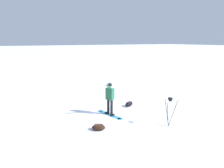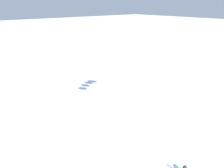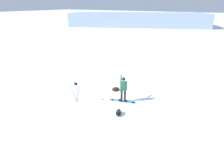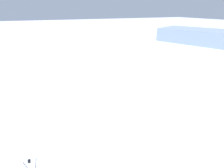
{
  "view_description": "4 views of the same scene",
  "coord_description": "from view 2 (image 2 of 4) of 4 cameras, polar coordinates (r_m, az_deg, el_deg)",
  "views": [
    {
      "loc": [
        -4.89,
        -8.34,
        3.93
      ],
      "look_at": [
        -0.78,
        -0.69,
        1.96
      ],
      "focal_mm": 30.85,
      "sensor_mm": 36.0,
      "label": 1
    },
    {
      "loc": [
        5.51,
        -10.26,
        10.92
      ],
      "look_at": [
        -4.07,
        -2.13,
        6.46
      ],
      "focal_mm": 37.29,
      "sensor_mm": 36.0,
      "label": 2
    },
    {
      "loc": [
        10.46,
        6.43,
        6.24
      ],
      "look_at": [
        -0.2,
        -0.44,
        1.17
      ],
      "focal_mm": 32.6,
      "sensor_mm": 36.0,
      "label": 3
    },
    {
      "loc": [
        -0.47,
        4.83,
        8.71
      ],
      "look_at": [
        -3.22,
        -1.76,
        5.29
      ],
      "focal_mm": 25.21,
      "sensor_mm": 36.0,
      "label": 4
    }
  ],
  "objects": []
}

